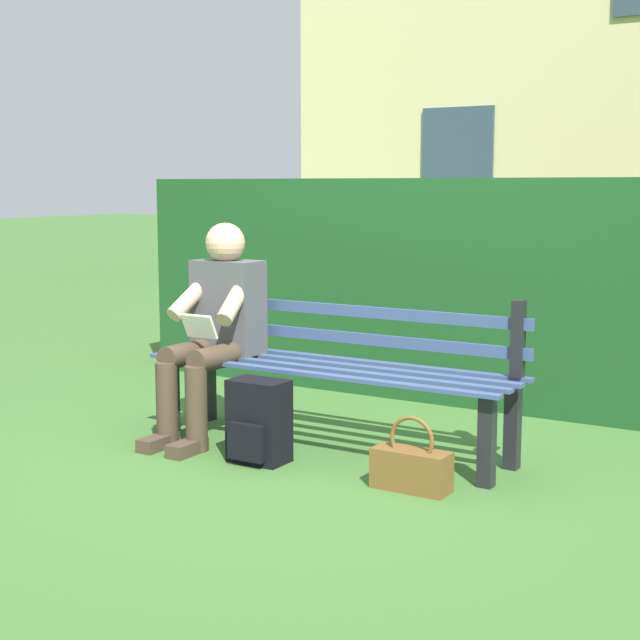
# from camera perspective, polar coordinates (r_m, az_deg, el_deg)

# --- Properties ---
(ground) EXTENTS (60.00, 60.00, 0.00)m
(ground) POSITION_cam_1_polar(r_m,az_deg,el_deg) (5.11, 0.59, -7.70)
(ground) COLOR #3D6B2D
(park_bench) EXTENTS (2.05, 0.49, 0.83)m
(park_bench) POSITION_cam_1_polar(r_m,az_deg,el_deg) (5.06, 0.96, -2.87)
(park_bench) COLOR black
(park_bench) RESTS_ON ground
(person_seated) EXTENTS (0.44, 0.73, 1.18)m
(person_seated) POSITION_cam_1_polar(r_m,az_deg,el_deg) (5.27, -6.28, -0.27)
(person_seated) COLOR #4C4C51
(person_seated) RESTS_ON ground
(hedge_backdrop) EXTENTS (4.87, 0.76, 1.53)m
(hedge_backdrop) POSITION_cam_1_polar(r_m,az_deg,el_deg) (6.27, 9.77, 2.14)
(hedge_backdrop) COLOR #19471E
(hedge_backdrop) RESTS_ON ground
(backpack) EXTENTS (0.29, 0.26, 0.42)m
(backpack) POSITION_cam_1_polar(r_m,az_deg,el_deg) (4.84, -3.69, -6.09)
(backpack) COLOR black
(backpack) RESTS_ON ground
(handbag) EXTENTS (0.36, 0.15, 0.35)m
(handbag) POSITION_cam_1_polar(r_m,az_deg,el_deg) (4.44, 5.47, -8.74)
(handbag) COLOR brown
(handbag) RESTS_ON ground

